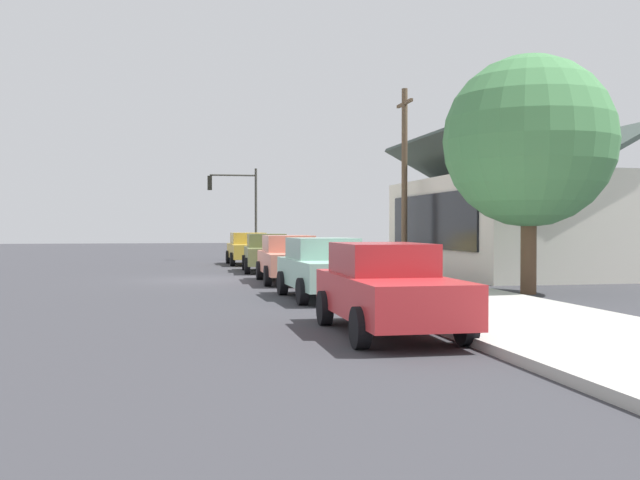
{
  "coord_description": "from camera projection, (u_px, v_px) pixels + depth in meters",
  "views": [
    {
      "loc": [
        26.5,
        -1.07,
        1.89
      ],
      "look_at": [
        3.12,
        3.62,
        1.46
      ],
      "focal_mm": 41.38,
      "sensor_mm": 36.0,
      "label": 1
    }
  ],
  "objects": [
    {
      "name": "fire_hydrant_red",
      "position": [
        337.0,
        269.0,
        24.0
      ],
      "size": [
        0.22,
        0.22,
        0.71
      ],
      "color": "red",
      "rests_on": "sidewalk_curb"
    },
    {
      "name": "car_coral",
      "position": [
        289.0,
        258.0,
        25.02
      ],
      "size": [
        4.84,
        2.12,
        1.59
      ],
      "rotation": [
        0.0,
        0.0,
        -0.03
      ],
      "color": "#EA8C75",
      "rests_on": "ground"
    },
    {
      "name": "sidewalk_curb",
      "position": [
        356.0,
        275.0,
        27.33
      ],
      "size": [
        60.0,
        4.2,
        0.16
      ],
      "primitive_type": "cube",
      "color": "#B2AFA8",
      "rests_on": "ground"
    },
    {
      "name": "ground_plane",
      "position": [
        203.0,
        280.0,
        26.23
      ],
      "size": [
        120.0,
        120.0,
        0.0
      ],
      "primitive_type": "plane",
      "color": "#38383D"
    },
    {
      "name": "storefront_building",
      "position": [
        503.0,
        223.0,
        29.6
      ],
      "size": [
        12.11,
        6.41,
        5.58
      ],
      "color": "silver",
      "rests_on": "ground"
    },
    {
      "name": "utility_pole_wooden",
      "position": [
        404.0,
        177.0,
        29.94
      ],
      "size": [
        1.8,
        0.24,
        7.5
      ],
      "color": "brown",
      "rests_on": "ground"
    },
    {
      "name": "shade_tree",
      "position": [
        529.0,
        142.0,
        20.58
      ],
      "size": [
        4.8,
        4.8,
        6.68
      ],
      "color": "brown",
      "rests_on": "ground"
    },
    {
      "name": "car_cherry",
      "position": [
        387.0,
        288.0,
        12.98
      ],
      "size": [
        4.57,
        1.98,
        1.59
      ],
      "rotation": [
        0.0,
        0.0,
        -0.01
      ],
      "color": "red",
      "rests_on": "ground"
    },
    {
      "name": "car_olive",
      "position": [
        267.0,
        252.0,
        30.9
      ],
      "size": [
        4.53,
        2.17,
        1.59
      ],
      "rotation": [
        0.0,
        0.0,
        -0.06
      ],
      "color": "olive",
      "rests_on": "ground"
    },
    {
      "name": "traffic_light_main",
      "position": [
        237.0,
        198.0,
        41.67
      ],
      "size": [
        0.37,
        2.79,
        5.2
      ],
      "color": "#383833",
      "rests_on": "ground"
    },
    {
      "name": "car_mustard",
      "position": [
        249.0,
        248.0,
        36.81
      ],
      "size": [
        4.43,
        2.07,
        1.59
      ],
      "rotation": [
        0.0,
        0.0,
        -0.0
      ],
      "color": "gold",
      "rests_on": "ground"
    },
    {
      "name": "car_seafoam",
      "position": [
        325.0,
        268.0,
        19.33
      ],
      "size": [
        4.43,
        2.15,
        1.59
      ],
      "rotation": [
        0.0,
        0.0,
        0.03
      ],
      "color": "#9ED1BC",
      "rests_on": "ground"
    }
  ]
}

